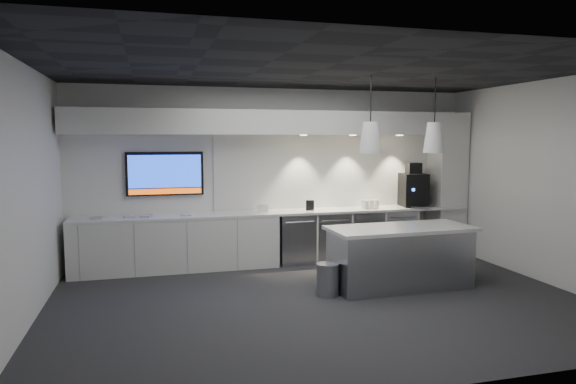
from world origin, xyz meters
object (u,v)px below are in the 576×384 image
object	(u,v)px
wall_tv	(165,174)
bin	(328,279)
island	(400,257)
coffee_machine	(413,188)

from	to	relation	value
wall_tv	bin	distance (m)	3.31
island	coffee_machine	distance (m)	2.34
island	coffee_machine	xyz separation A→B (m)	(1.20, 1.85, 0.78)
bin	island	bearing A→B (deg)	5.32
island	bin	size ratio (longest dim) A/B	4.79
wall_tv	coffee_machine	xyz separation A→B (m)	(4.41, -0.25, -0.33)
wall_tv	coffee_machine	size ratio (longest dim) A/B	1.57
island	bin	bearing A→B (deg)	-176.58
coffee_machine	wall_tv	bearing A→B (deg)	-174.48
wall_tv	coffee_machine	world-z (taller)	wall_tv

